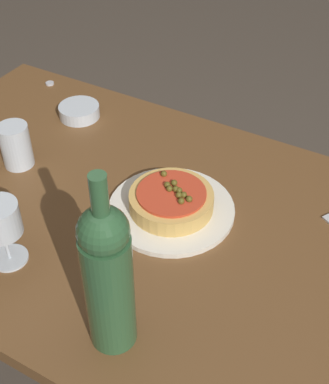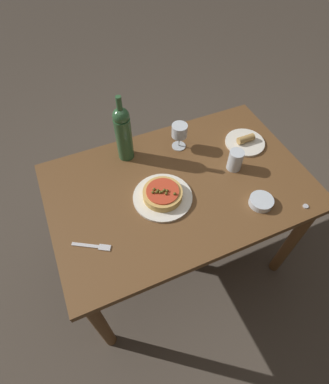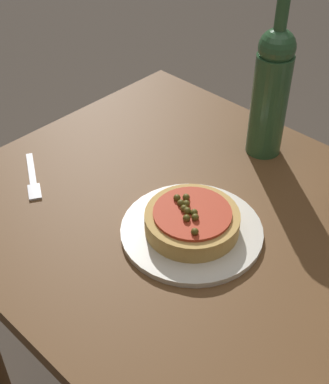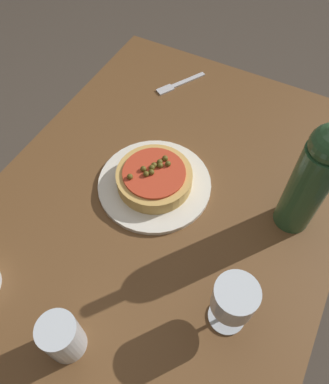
{
  "view_description": "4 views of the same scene",
  "coord_description": "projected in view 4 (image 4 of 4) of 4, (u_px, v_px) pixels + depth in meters",
  "views": [
    {
      "loc": [
        0.51,
        -0.7,
        1.55
      ],
      "look_at": [
        0.11,
        -0.0,
        0.85
      ],
      "focal_mm": 50.0,
      "sensor_mm": 36.0,
      "label": 1
    },
    {
      "loc": [
        0.42,
        0.78,
        1.87
      ],
      "look_at": [
        0.11,
        0.07,
        0.84
      ],
      "focal_mm": 28.0,
      "sensor_mm": 36.0,
      "label": 2
    },
    {
      "loc": [
        -0.37,
        0.61,
        1.48
      ],
      "look_at": [
        0.15,
        0.07,
        0.86
      ],
      "focal_mm": 50.0,
      "sensor_mm": 36.0,
      "label": 3
    },
    {
      "loc": [
        -0.35,
        -0.23,
        1.5
      ],
      "look_at": [
        0.08,
        -0.0,
        0.8
      ],
      "focal_mm": 35.0,
      "sensor_mm": 36.0,
      "label": 4
    }
  ],
  "objects": [
    {
      "name": "dining_table",
      "position": [
        149.0,
        247.0,
        0.93
      ],
      "size": [
        1.24,
        0.8,
        0.76
      ],
      "color": "brown",
      "rests_on": "ground_plane"
    },
    {
      "name": "water_cup",
      "position": [
        62.0,
        337.0,
        0.66
      ],
      "size": [
        0.07,
        0.07,
        0.11
      ],
      "color": "silver",
      "rests_on": "dining_table"
    },
    {
      "name": "pizza",
      "position": [
        154.0,
        177.0,
        0.88
      ],
      "size": [
        0.18,
        0.18,
        0.05
      ],
      "color": "tan",
      "rests_on": "dinner_plate"
    },
    {
      "name": "wine_glass",
      "position": [
        234.0,
        300.0,
        0.65
      ],
      "size": [
        0.08,
        0.08,
        0.14
      ],
      "color": "silver",
      "rests_on": "dining_table"
    },
    {
      "name": "wine_bottle",
      "position": [
        313.0,
        178.0,
        0.73
      ],
      "size": [
        0.08,
        0.08,
        0.36
      ],
      "color": "#2D5633",
      "rests_on": "dining_table"
    },
    {
      "name": "ground_plane",
      "position": [
        155.0,
        320.0,
        1.47
      ],
      "size": [
        14.0,
        14.0,
        0.0
      ],
      "primitive_type": "plane",
      "color": "#4C4238"
    },
    {
      "name": "dinner_plate",
      "position": [
        155.0,
        184.0,
        0.9
      ],
      "size": [
        0.27,
        0.27,
        0.01
      ],
      "color": "white",
      "rests_on": "dining_table"
    },
    {
      "name": "fork",
      "position": [
        178.0,
        84.0,
        1.12
      ],
      "size": [
        0.15,
        0.1,
        0.0
      ],
      "rotation": [
        0.0,
        0.0,
        2.61
      ],
      "color": "silver",
      "rests_on": "dining_table"
    }
  ]
}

